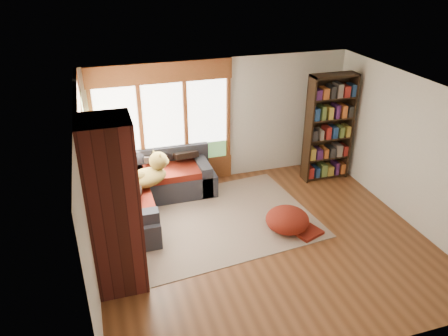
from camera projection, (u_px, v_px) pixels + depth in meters
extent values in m
plane|color=brown|center=(263.00, 240.00, 7.51)|extent=(5.50, 5.50, 0.00)
plane|color=white|center=(270.00, 94.00, 6.35)|extent=(5.50, 5.50, 0.00)
cube|color=silver|center=(221.00, 121.00, 9.07)|extent=(5.50, 0.04, 2.60)
cube|color=silver|center=(352.00, 273.00, 4.79)|extent=(5.50, 0.04, 2.60)
cube|color=silver|center=(87.00, 199.00, 6.21)|extent=(0.04, 5.00, 2.60)
cube|color=silver|center=(412.00, 152.00, 7.65)|extent=(0.04, 5.00, 2.60)
cube|color=brown|center=(164.00, 125.00, 8.70)|extent=(2.82, 0.10, 1.90)
cube|color=white|center=(164.00, 125.00, 8.70)|extent=(2.54, 0.09, 1.62)
cube|color=brown|center=(86.00, 161.00, 7.22)|extent=(0.10, 2.62, 1.90)
cube|color=white|center=(86.00, 161.00, 7.22)|extent=(0.09, 2.36, 1.62)
cube|color=#6F8651|center=(84.00, 121.00, 7.75)|extent=(0.03, 0.72, 0.90)
cube|color=#471914|center=(114.00, 208.00, 6.00)|extent=(0.70, 0.70, 2.60)
cube|color=#23232D|center=(149.00, 188.00, 8.74)|extent=(2.20, 0.90, 0.42)
cube|color=#23232D|center=(145.00, 163.00, 8.86)|extent=(2.20, 0.20, 0.38)
cube|color=#23232D|center=(197.00, 177.00, 8.96)|extent=(0.20, 0.90, 0.60)
cube|color=maroon|center=(143.00, 179.00, 8.49)|extent=(1.90, 0.66, 0.12)
cube|color=#23232D|center=(119.00, 209.00, 8.01)|extent=(0.90, 2.20, 0.42)
cube|color=#23232D|center=(96.00, 193.00, 7.74)|extent=(0.20, 2.20, 0.38)
cube|color=#23232D|center=(123.00, 236.00, 7.11)|extent=(0.90, 0.20, 0.60)
cube|color=maroon|center=(126.00, 205.00, 7.62)|extent=(0.66, 1.20, 0.12)
cube|color=maroon|center=(121.00, 181.00, 8.43)|extent=(0.66, 0.66, 0.12)
cube|color=beige|center=(219.00, 220.00, 8.07)|extent=(3.62, 2.91, 0.01)
cube|color=black|center=(349.00, 126.00, 9.22)|extent=(0.04, 0.33, 2.29)
cube|color=black|center=(308.00, 131.00, 8.98)|extent=(0.04, 0.33, 2.29)
cube|color=black|center=(325.00, 126.00, 9.23)|extent=(0.98, 0.02, 2.29)
cube|color=black|center=(323.00, 174.00, 9.59)|extent=(0.90, 0.31, 0.03)
cube|color=black|center=(325.00, 156.00, 9.39)|extent=(0.90, 0.31, 0.03)
cube|color=black|center=(328.00, 138.00, 9.19)|extent=(0.90, 0.31, 0.03)
cube|color=black|center=(330.00, 118.00, 9.00)|extent=(0.90, 0.31, 0.03)
cube|color=black|center=(332.00, 97.00, 8.80)|extent=(0.90, 0.31, 0.03)
cube|color=black|center=(335.00, 76.00, 8.61)|extent=(0.90, 0.31, 0.03)
cube|color=#726659|center=(329.00, 129.00, 9.08)|extent=(0.86, 0.25, 2.13)
ellipsoid|color=maroon|center=(287.00, 219.00, 7.70)|extent=(0.87, 0.87, 0.42)
ellipsoid|color=brown|center=(145.00, 177.00, 7.98)|extent=(1.00, 0.86, 0.29)
sphere|color=brown|center=(159.00, 166.00, 8.11)|extent=(0.46, 0.46, 0.34)
cone|color=brown|center=(156.00, 160.00, 8.01)|extent=(0.17, 0.17, 0.15)
ellipsoid|color=black|center=(127.00, 190.00, 7.59)|extent=(0.53, 0.81, 0.27)
sphere|color=black|center=(124.00, 176.00, 7.78)|extent=(0.33, 0.33, 0.33)
cone|color=black|center=(124.00, 171.00, 7.67)|extent=(0.12, 0.12, 0.14)
cube|color=black|center=(180.00, 154.00, 8.84)|extent=(0.45, 0.12, 0.45)
cube|color=black|center=(150.00, 157.00, 8.69)|extent=(0.45, 0.12, 0.45)
cube|color=black|center=(103.00, 174.00, 8.05)|extent=(0.45, 0.12, 0.45)
cube|color=black|center=(107.00, 203.00, 7.11)|extent=(0.45, 0.12, 0.45)
cube|color=maroon|center=(119.00, 161.00, 8.53)|extent=(0.42, 0.12, 0.42)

